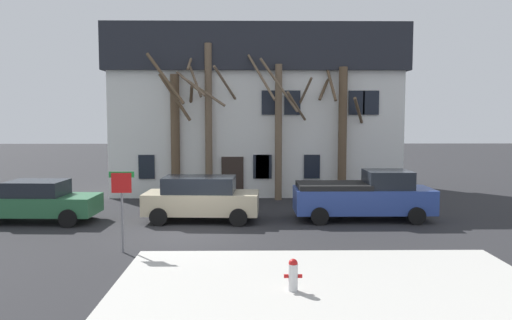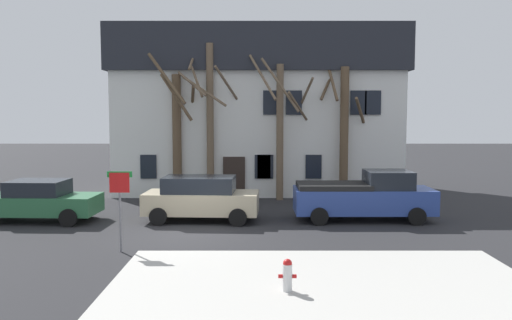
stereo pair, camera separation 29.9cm
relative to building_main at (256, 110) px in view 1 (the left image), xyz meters
The scene contains 12 objects.
ground_plane 12.46m from the building_main, 102.34° to the right, with size 120.00×120.00×0.00m, color #262628.
sidewalk_slab 18.40m from the building_main, 85.12° to the right, with size 10.28×7.61×0.12m, color #B7B5AD.
building_main is the anchor object (origin of this frame).
tree_bare_near 5.44m from the building_main, 138.41° to the right, with size 2.29×2.28×7.29m.
tree_bare_mid 4.39m from the building_main, 123.42° to the right, with size 3.01×2.54×7.69m.
tree_bare_far 4.07m from the building_main, 73.82° to the right, with size 3.12×3.10×7.14m.
tree_bare_end 5.70m from the building_main, 41.47° to the right, with size 2.34×2.33×7.71m.
car_green_sedan 13.07m from the building_main, 133.51° to the right, with size 4.68×2.26×1.63m.
car_beige_wagon 9.95m from the building_main, 104.11° to the right, with size 4.54×2.27×1.77m.
pickup_truck_blue 10.41m from the building_main, 64.52° to the right, with size 5.44×2.18×1.98m.
fire_hydrant 18.01m from the building_main, 87.97° to the right, with size 0.42×0.22×0.75m.
street_sign_pole 14.59m from the building_main, 107.11° to the right, with size 0.76×0.07×2.47m.
Camera 1 is at (2.09, -17.75, 4.13)m, focal length 36.19 mm.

